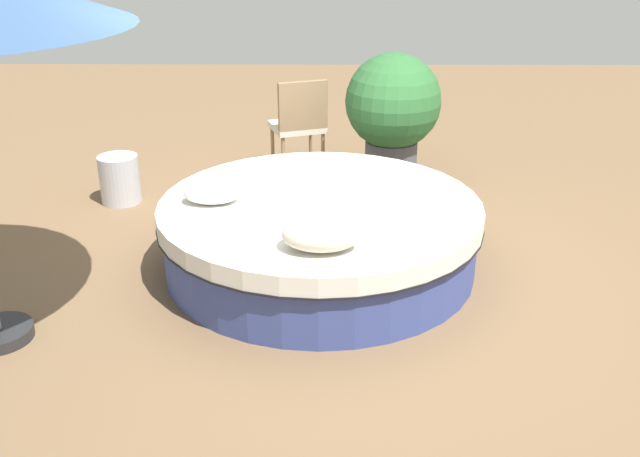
# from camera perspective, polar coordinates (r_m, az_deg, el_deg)

# --- Properties ---
(ground_plane) EXTENTS (16.00, 16.00, 0.00)m
(ground_plane) POSITION_cam_1_polar(r_m,az_deg,el_deg) (5.66, 0.00, -3.03)
(ground_plane) COLOR brown
(round_bed) EXTENTS (2.47, 2.47, 0.55)m
(round_bed) POSITION_cam_1_polar(r_m,az_deg,el_deg) (5.54, 0.00, -0.45)
(round_bed) COLOR #38478C
(round_bed) RESTS_ON ground_plane
(throw_pillow_0) EXTENTS (0.43, 0.28, 0.15)m
(throw_pillow_0) POSITION_cam_1_polar(r_m,az_deg,el_deg) (5.46, -8.57, 2.80)
(throw_pillow_0) COLOR white
(throw_pillow_0) RESTS_ON round_bed
(throw_pillow_1) EXTENTS (0.51, 0.36, 0.20)m
(throw_pillow_1) POSITION_cam_1_polar(r_m,az_deg,el_deg) (4.65, 0.08, -0.50)
(throw_pillow_1) COLOR beige
(throw_pillow_1) RESTS_ON round_bed
(patio_chair) EXTENTS (0.66, 0.64, 0.98)m
(patio_chair) POSITION_cam_1_polar(r_m,az_deg,el_deg) (7.62, -1.62, 8.68)
(patio_chair) COLOR #997A56
(patio_chair) RESTS_ON ground_plane
(planter) EXTENTS (0.95, 0.95, 1.32)m
(planter) POSITION_cam_1_polar(r_m,az_deg,el_deg) (7.20, 5.80, 9.39)
(planter) COLOR #4C4C51
(planter) RESTS_ON ground_plane
(side_table) EXTENTS (0.38, 0.38, 0.46)m
(side_table) POSITION_cam_1_polar(r_m,az_deg,el_deg) (7.10, -15.62, 3.80)
(side_table) COLOR #B7B7BC
(side_table) RESTS_ON ground_plane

